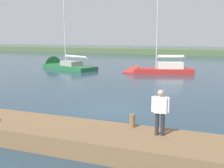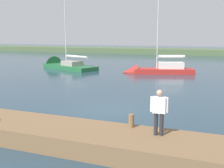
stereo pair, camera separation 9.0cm
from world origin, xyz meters
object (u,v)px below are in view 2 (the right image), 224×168
(sailboat_far_right, at_px, (60,67))
(sailboat_behind_pier, at_px, (155,71))
(person_on_dock, at_px, (159,109))
(mooring_post_near, at_px, (131,121))

(sailboat_far_right, xyz_separation_m, sailboat_behind_pier, (-13.03, 1.08, 0.09))
(person_on_dock, bearing_deg, sailboat_far_right, 33.03)
(sailboat_behind_pier, xyz_separation_m, person_on_dock, (-4.70, 21.07, 1.42))
(sailboat_behind_pier, bearing_deg, person_on_dock, 84.99)
(sailboat_far_right, height_order, person_on_dock, sailboat_far_right)
(mooring_post_near, relative_size, sailboat_behind_pier, 0.05)
(sailboat_behind_pier, height_order, person_on_dock, sailboat_behind_pier)
(mooring_post_near, xyz_separation_m, person_on_dock, (-1.16, 0.48, 0.69))
(person_on_dock, bearing_deg, mooring_post_near, 62.03)
(sailboat_behind_pier, bearing_deg, sailboat_far_right, -22.30)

